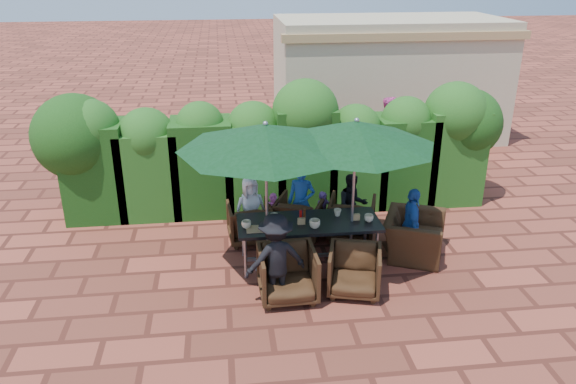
{
  "coord_description": "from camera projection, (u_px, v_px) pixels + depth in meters",
  "views": [
    {
      "loc": [
        -1.09,
        -8.01,
        4.67
      ],
      "look_at": [
        -0.06,
        0.4,
        1.12
      ],
      "focal_mm": 35.0,
      "sensor_mm": 36.0,
      "label": 1
    }
  ],
  "objects": [
    {
      "name": "adult_far_mid",
      "position": [
        301.0,
        202.0,
        9.9
      ],
      "size": [
        0.59,
        0.53,
        1.35
      ],
      "primitive_type": "imported",
      "rotation": [
        0.0,
        0.0,
        -0.33
      ],
      "color": "#1E50A5",
      "rests_on": "ground"
    },
    {
      "name": "ground",
      "position": [
        295.0,
        264.0,
        9.26
      ],
      "size": [
        80.0,
        80.0,
        0.0
      ],
      "primitive_type": "plane",
      "color": "brown",
      "rests_on": "ground"
    },
    {
      "name": "chair_end_right",
      "position": [
        414.0,
        229.0,
        9.38
      ],
      "size": [
        1.09,
        1.28,
        0.95
      ],
      "primitive_type": "imported",
      "rotation": [
        0.0,
        0.0,
        1.15
      ],
      "color": "black",
      "rests_on": "ground"
    },
    {
      "name": "pedestrian_a",
      "position": [
        328.0,
        137.0,
        12.9
      ],
      "size": [
        1.64,
        1.32,
        1.7
      ],
      "primitive_type": "imported",
      "rotation": [
        0.0,
        0.0,
        2.58
      ],
      "color": "#258938",
      "rests_on": "ground"
    },
    {
      "name": "cup_d",
      "position": [
        338.0,
        213.0,
        9.2
      ],
      "size": [
        0.12,
        0.12,
        0.12
      ],
      "primitive_type": "imported",
      "color": "beige",
      "rests_on": "dining_table"
    },
    {
      "name": "adult_far_left",
      "position": [
        251.0,
        209.0,
        9.88
      ],
      "size": [
        0.64,
        0.46,
        1.16
      ],
      "primitive_type": "imported",
      "rotation": [
        0.0,
        0.0,
        0.23
      ],
      "color": "white",
      "rests_on": "ground"
    },
    {
      "name": "umbrella_left",
      "position": [
        266.0,
        137.0,
        8.3
      ],
      "size": [
        2.68,
        2.68,
        2.46
      ],
      "color": "gray",
      "rests_on": "ground"
    },
    {
      "name": "chair_far_right",
      "position": [
        352.0,
        216.0,
        10.02
      ],
      "size": [
        0.99,
        0.96,
        0.82
      ],
      "primitive_type": "imported",
      "rotation": [
        0.0,
        0.0,
        2.82
      ],
      "color": "black",
      "rests_on": "ground"
    },
    {
      "name": "cup_b",
      "position": [
        274.0,
        218.0,
        9.01
      ],
      "size": [
        0.14,
        0.14,
        0.13
      ],
      "primitive_type": "imported",
      "color": "beige",
      "rests_on": "dining_table"
    },
    {
      "name": "pedestrian_c",
      "position": [
        410.0,
        134.0,
        13.33
      ],
      "size": [
        1.07,
        1.01,
        1.58
      ],
      "primitive_type": "imported",
      "rotation": [
        0.0,
        0.0,
        2.44
      ],
      "color": "gray",
      "rests_on": "ground"
    },
    {
      "name": "cup_a",
      "position": [
        246.0,
        224.0,
        8.78
      ],
      "size": [
        0.15,
        0.15,
        0.12
      ],
      "primitive_type": "imported",
      "color": "beige",
      "rests_on": "dining_table"
    },
    {
      "name": "chair_near_left",
      "position": [
        288.0,
        272.0,
        8.2
      ],
      "size": [
        0.86,
        0.81,
        0.86
      ],
      "primitive_type": "imported",
      "rotation": [
        0.0,
        0.0,
        0.03
      ],
      "color": "black",
      "rests_on": "ground"
    },
    {
      "name": "adult_far_right",
      "position": [
        352.0,
        205.0,
        10.01
      ],
      "size": [
        0.58,
        0.37,
        1.17
      ],
      "primitive_type": "imported",
      "rotation": [
        0.0,
        0.0,
        0.05
      ],
      "color": "black",
      "rests_on": "ground"
    },
    {
      "name": "adult_near_left",
      "position": [
        276.0,
        258.0,
        8.03
      ],
      "size": [
        0.95,
        0.59,
        1.38
      ],
      "primitive_type": "imported",
      "rotation": [
        0.0,
        0.0,
        3.36
      ],
      "color": "black",
      "rests_on": "ground"
    },
    {
      "name": "serving_tray",
      "position": [
        258.0,
        229.0,
        8.75
      ],
      "size": [
        0.35,
        0.25,
        0.02
      ],
      "primitive_type": "cube",
      "color": "#A47D4F",
      "rests_on": "dining_table"
    },
    {
      "name": "sauce_bottle",
      "position": [
        304.0,
        214.0,
        9.09
      ],
      "size": [
        0.04,
        0.04,
        0.17
      ],
      "primitive_type": "cylinder",
      "color": "#4C230C",
      "rests_on": "dining_table"
    },
    {
      "name": "ketchup_bottle",
      "position": [
        301.0,
        215.0,
        9.04
      ],
      "size": [
        0.04,
        0.04,
        0.17
      ],
      "primitive_type": "cylinder",
      "color": "#B20C0A",
      "rests_on": "dining_table"
    },
    {
      "name": "dining_table",
      "position": [
        309.0,
        226.0,
        9.05
      ],
      "size": [
        2.29,
        0.9,
        0.75
      ],
      "color": "black",
      "rests_on": "ground"
    },
    {
      "name": "number_block_left",
      "position": [
        301.0,
        221.0,
        8.91
      ],
      "size": [
        0.12,
        0.06,
        0.1
      ],
      "primitive_type": "cube",
      "color": "tan",
      "rests_on": "dining_table"
    },
    {
      "name": "pedestrian_b",
      "position": [
        387.0,
        133.0,
        13.17
      ],
      "size": [
        0.97,
        0.86,
        1.72
      ],
      "primitive_type": "imported",
      "rotation": [
        0.0,
        0.0,
        3.69
      ],
      "color": "#DB4DA1",
      "rests_on": "ground"
    },
    {
      "name": "child_right",
      "position": [
        323.0,
        213.0,
        10.14
      ],
      "size": [
        0.34,
        0.3,
        0.81
      ],
      "primitive_type": "imported",
      "rotation": [
        0.0,
        0.0,
        0.25
      ],
      "color": "#714391",
      "rests_on": "ground"
    },
    {
      "name": "child_left",
      "position": [
        273.0,
        216.0,
        9.96
      ],
      "size": [
        0.38,
        0.35,
        0.85
      ],
      "primitive_type": "imported",
      "rotation": [
        0.0,
        0.0,
        -0.38
      ],
      "color": "#DB4DA1",
      "rests_on": "ground"
    },
    {
      "name": "adult_end_right",
      "position": [
        411.0,
        224.0,
        9.23
      ],
      "size": [
        0.46,
        0.77,
        1.24
      ],
      "primitive_type": "imported",
      "rotation": [
        0.0,
        0.0,
        1.43
      ],
      "color": "#1E50A5",
      "rests_on": "ground"
    },
    {
      "name": "cup_c",
      "position": [
        315.0,
        224.0,
        8.78
      ],
      "size": [
        0.18,
        0.18,
        0.14
      ],
      "primitive_type": "imported",
      "color": "beige",
      "rests_on": "dining_table"
    },
    {
      "name": "chair_far_left",
      "position": [
        250.0,
        220.0,
        9.9
      ],
      "size": [
        0.8,
        0.76,
        0.77
      ],
      "primitive_type": "imported",
      "rotation": [
        0.0,
        0.0,
        3.22
      ],
      "color": "black",
      "rests_on": "ground"
    },
    {
      "name": "number_block_right",
      "position": [
        356.0,
        217.0,
        9.06
      ],
      "size": [
        0.12,
        0.06,
        0.1
      ],
      "primitive_type": "cube",
      "color": "tan",
      "rests_on": "dining_table"
    },
    {
      "name": "umbrella_right",
      "position": [
        356.0,
        134.0,
        8.48
      ],
      "size": [
        2.48,
        2.48,
        2.46
      ],
      "color": "gray",
      "rests_on": "ground"
    },
    {
      "name": "chair_far_mid",
      "position": [
        300.0,
        216.0,
        10.03
      ],
      "size": [
        1.03,
        1.0,
        0.82
      ],
      "primitive_type": "imported",
      "rotation": [
        0.0,
        0.0,
        2.73
      ],
      "color": "black",
      "rests_on": "ground"
    },
    {
      "name": "cup_e",
      "position": [
        369.0,
        218.0,
        9.0
      ],
      "size": [
        0.15,
        0.15,
        0.12
      ],
      "primitive_type": "imported",
      "color": "beige",
      "rests_on": "dining_table"
    },
    {
      "name": "chair_near_right",
      "position": [
        355.0,
        269.0,
        8.34
      ],
      "size": [
        0.92,
        0.89,
        0.79
      ],
      "primitive_type": "imported",
      "rotation": [
        0.0,
        0.0,
        -0.26
      ],
      "color": "black",
      "rests_on": "ground"
    },
    {
      "name": "hedge_wall",
      "position": [
        277.0,
        144.0,
        10.87
      ],
      "size": [
        9.1,
        1.6,
        2.59
      ],
      "color": "#11340E",
      "rests_on": "ground"
    },
    {
      "name": "building",
      "position": [
        387.0,
        78.0,
        15.43
      ],
      "size": [
        6.2,
        3.08,
        3.2
      ],
      "color": "#BDB08C",
      "rests_on": "ground"
    }
  ]
}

